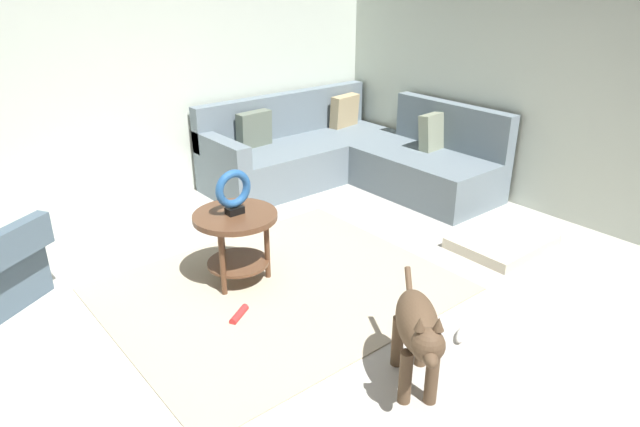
# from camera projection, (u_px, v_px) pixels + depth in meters

# --- Properties ---
(ground_plane) EXTENTS (6.00, 6.00, 0.10)m
(ground_plane) POSITION_uv_depth(u_px,v_px,m) (326.00, 350.00, 3.50)
(ground_plane) COLOR beige
(wall_back) EXTENTS (6.00, 0.12, 2.70)m
(wall_back) POSITION_uv_depth(u_px,v_px,m) (114.00, 63.00, 5.01)
(wall_back) COLOR silver
(wall_back) RESTS_ON ground_plane
(wall_right) EXTENTS (0.12, 6.00, 2.70)m
(wall_right) POSITION_uv_depth(u_px,v_px,m) (598.00, 70.00, 4.65)
(wall_right) COLOR silver
(wall_right) RESTS_ON ground_plane
(area_rug) EXTENTS (2.30, 1.90, 0.01)m
(area_rug) POSITION_uv_depth(u_px,v_px,m) (279.00, 289.00, 4.06)
(area_rug) COLOR #BCAD93
(area_rug) RESTS_ON ground_plane
(sectional_couch) EXTENTS (2.20, 2.25, 0.88)m
(sectional_couch) POSITION_uv_depth(u_px,v_px,m) (347.00, 157.00, 5.94)
(sectional_couch) COLOR slate
(sectional_couch) RESTS_ON ground_plane
(side_table) EXTENTS (0.60, 0.60, 0.54)m
(side_table) POSITION_uv_depth(u_px,v_px,m) (236.00, 229.00, 4.01)
(side_table) COLOR brown
(side_table) RESTS_ON ground_plane
(torus_sculpture) EXTENTS (0.28, 0.08, 0.33)m
(torus_sculpture) POSITION_uv_depth(u_px,v_px,m) (233.00, 191.00, 3.89)
(torus_sculpture) COLOR black
(torus_sculpture) RESTS_ON side_table
(dog_bed_mat) EXTENTS (0.80, 0.60, 0.09)m
(dog_bed_mat) POSITION_uv_depth(u_px,v_px,m) (502.00, 241.00, 4.67)
(dog_bed_mat) COLOR beige
(dog_bed_mat) RESTS_ON ground_plane
(dog) EXTENTS (0.58, 0.69, 0.63)m
(dog) POSITION_uv_depth(u_px,v_px,m) (418.00, 330.00, 2.97)
(dog) COLOR brown
(dog) RESTS_ON ground_plane
(dog_toy_rope) EXTENTS (0.19, 0.14, 0.05)m
(dog_toy_rope) POSITION_uv_depth(u_px,v_px,m) (239.00, 314.00, 3.72)
(dog_toy_rope) COLOR red
(dog_toy_rope) RESTS_ON ground_plane
(dog_toy_bone) EXTENTS (0.19, 0.13, 0.06)m
(dog_toy_bone) POSITION_uv_depth(u_px,v_px,m) (462.00, 334.00, 3.52)
(dog_toy_bone) COLOR silver
(dog_toy_bone) RESTS_ON ground_plane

